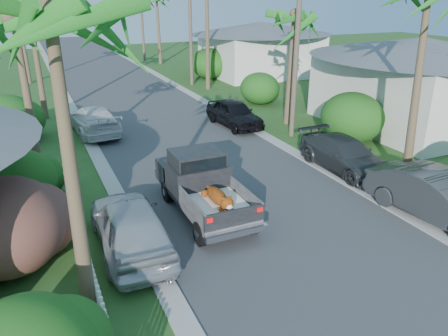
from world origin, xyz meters
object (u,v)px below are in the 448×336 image
parked_car_rf (234,114)px  utility_pole_d (142,17)px  parked_car_rn (437,197)px  palm_l_a (46,0)px  palm_r_b (293,15)px  palm_l_b (14,20)px  utility_pole_b (297,46)px  parked_car_rm (345,155)px  parked_car_ln (130,225)px  pickup_truck (200,182)px  house_right_near (417,86)px  house_right_far (260,51)px  palm_l_d (16,1)px  utility_pole_c (190,26)px  parked_car_lf (94,120)px

parked_car_rf → utility_pole_d: utility_pole_d is taller
parked_car_rn → palm_l_a: bearing=174.7°
parked_car_rf → palm_r_b: (3.00, -0.84, 5.21)m
parked_car_rn → palm_l_b: bearing=136.8°
utility_pole_b → parked_car_rf: bearing=125.1°
parked_car_rm → parked_car_ln: size_ratio=1.00×
parked_car_rf → parked_car_rn: bearing=-87.6°
pickup_truck → palm_r_b: size_ratio=0.71×
house_right_near → house_right_far: 18.00m
palm_l_a → palm_l_d: 31.01m
palm_r_b → utility_pole_c: (-1.00, 13.00, -1.35)m
palm_r_b → utility_pole_b: utility_pole_b is taller
parked_car_ln → palm_l_d: size_ratio=0.61×
parked_car_lf → palm_l_b: bearing=58.0°
parked_car_rm → house_right_near: 9.08m
pickup_truck → parked_car_rf: size_ratio=1.18×
parked_car_ln → parked_car_lf: parked_car_ln is taller
parked_car_rf → utility_pole_c: (2.00, 12.16, 3.86)m
palm_l_a → pickup_truck: bearing=43.9°
palm_l_d → pickup_truck: bearing=-80.1°
house_right_near → parked_car_rn: bearing=-132.5°
parked_car_ln → house_right_far: bearing=-124.3°
house_right_near → utility_pole_c: size_ratio=1.00×
parked_car_rn → palm_r_b: palm_r_b is taller
parked_car_rf → parked_car_ln: size_ratio=0.92×
utility_pole_c → utility_pole_d: bearing=90.0°
palm_l_b → utility_pole_b: bearing=4.6°
parked_car_rn → palm_l_d: 33.28m
pickup_truck → parked_car_lf: 10.70m
parked_car_lf → palm_l_a: palm_l_a is taller
palm_l_b → pickup_truck: bearing=-44.1°
parked_car_rn → parked_car_rf: parked_car_rn is taller
parked_car_lf → utility_pole_c: size_ratio=0.56×
house_right_near → utility_pole_d: utility_pole_d is taller
palm_l_a → house_right_near: size_ratio=0.91×
parked_car_lf → utility_pole_d: (9.40, 25.30, 3.87)m
parked_car_rf → palm_l_a: bearing=-131.3°
house_right_far → utility_pole_b: (-7.40, -17.00, 2.48)m
palm_l_a → house_right_far: palm_l_a is taller
parked_car_ln → palm_r_b: palm_r_b is taller
parked_car_rm → utility_pole_c: utility_pole_c is taller
parked_car_rn → utility_pole_c: (0.60, 24.72, 3.80)m
pickup_truck → palm_l_b: bearing=135.9°
pickup_truck → parked_car_rn: (6.84, -3.91, -0.21)m
pickup_truck → house_right_near: (14.84, 4.81, 1.21)m
parked_car_lf → palm_l_a: 16.14m
parked_car_lf → parked_car_rm: bearing=127.9°
parked_car_rm → parked_car_rf: bearing=99.4°
pickup_truck → palm_l_d: bearing=99.9°
palm_l_a → parked_car_ln: bearing=58.8°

